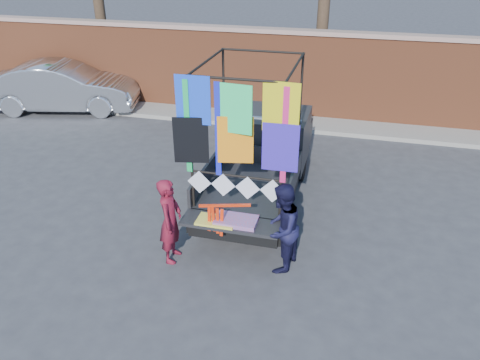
% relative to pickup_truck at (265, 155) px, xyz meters
% --- Properties ---
extents(ground, '(90.00, 90.00, 0.00)m').
position_rel_pickup_truck_xyz_m(ground, '(-0.48, -2.30, -0.78)').
color(ground, '#38383A').
rests_on(ground, ground).
extents(brick_wall, '(30.00, 0.45, 2.61)m').
position_rel_pickup_truck_xyz_m(brick_wall, '(-0.48, 4.70, 0.54)').
color(brick_wall, '#974C2B').
rests_on(brick_wall, ground).
extents(curb, '(30.00, 1.20, 0.12)m').
position_rel_pickup_truck_xyz_m(curb, '(-0.48, 4.00, -0.72)').
color(curb, gray).
rests_on(curb, ground).
extents(pickup_truck, '(1.97, 4.94, 3.11)m').
position_rel_pickup_truck_xyz_m(pickup_truck, '(0.00, 0.00, 0.00)').
color(pickup_truck, black).
rests_on(pickup_truck, ground).
extents(sedan, '(4.85, 2.62, 1.52)m').
position_rel_pickup_truck_xyz_m(sedan, '(-7.18, 3.47, -0.02)').
color(sedan, silver).
rests_on(sedan, ground).
extents(woman, '(0.41, 0.59, 1.53)m').
position_rel_pickup_truck_xyz_m(woman, '(-0.99, -2.96, -0.02)').
color(woman, maroon).
rests_on(woman, ground).
extents(man, '(0.73, 0.86, 1.56)m').
position_rel_pickup_truck_xyz_m(man, '(0.85, -2.74, -0.00)').
color(man, '#151433').
rests_on(man, ground).
extents(streamer_bundle, '(0.82, 0.27, 0.58)m').
position_rel_pickup_truck_xyz_m(streamer_bundle, '(-0.16, -2.86, 0.18)').
color(streamer_bundle, red).
rests_on(streamer_bundle, ground).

